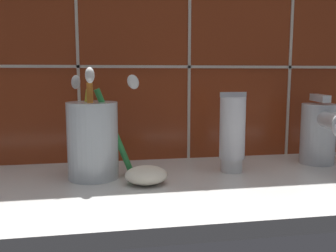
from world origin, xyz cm
name	(u,v)px	position (x,y,z in cm)	size (l,w,h in cm)	color
sink_counter	(198,188)	(0.00, 0.00, 1.00)	(77.68, 30.86, 2.00)	silver
tile_wall_backsplash	(178,33)	(0.01, 15.68, 24.68)	(87.68, 1.72, 49.34)	#933819
toothbrush_cup	(93,139)	(-15.03, 4.60, 7.96)	(11.08, 9.39, 16.54)	silver
toothpaste_tube	(232,133)	(6.64, 4.57, 8.25)	(4.25, 4.05, 12.70)	white
sink_faucet	(320,131)	(22.99, 6.37, 7.81)	(5.86, 12.77, 12.01)	silver
soap_bar	(146,175)	(-7.65, 0.30, 3.29)	(6.08, 5.47, 2.58)	silver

